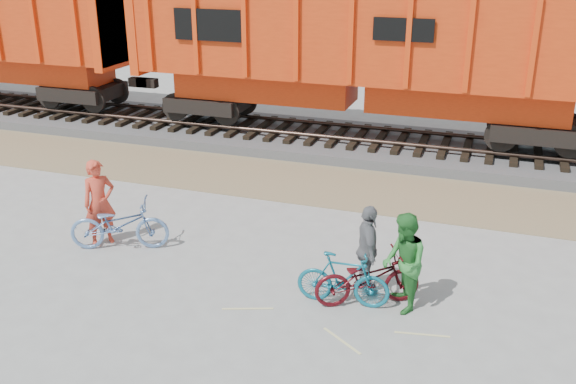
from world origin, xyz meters
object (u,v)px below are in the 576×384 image
at_px(hopper_car_center, 363,50).
at_px(person_solo, 99,203).
at_px(person_man, 404,263).
at_px(bicycle_blue, 119,225).
at_px(bicycle_maroon, 367,279).
at_px(bicycle_teal, 343,279).
at_px(person_woman, 368,250).

height_order(hopper_car_center, person_solo, hopper_car_center).
bearing_deg(hopper_car_center, person_man, -72.37).
distance_m(bicycle_blue, bicycle_maroon, 5.36).
relative_size(bicycle_teal, bicycle_maroon, 0.87).
distance_m(bicycle_blue, person_solo, 0.64).
bearing_deg(hopper_car_center, bicycle_teal, -78.64).
bearing_deg(hopper_car_center, bicycle_maroon, -76.03).
height_order(bicycle_blue, person_man, person_man).
relative_size(bicycle_maroon, person_man, 1.06).
bearing_deg(person_solo, bicycle_teal, -59.42).
xyz_separation_m(bicycle_blue, bicycle_maroon, (5.34, -0.49, -0.04)).
xyz_separation_m(hopper_car_center, bicycle_blue, (-3.11, -8.44, -2.47)).
height_order(bicycle_teal, person_man, person_man).
bearing_deg(bicycle_maroon, person_woman, -13.94).
bearing_deg(bicycle_teal, person_solo, 78.30).
xyz_separation_m(bicycle_maroon, person_solo, (-5.84, 0.59, 0.43)).
bearing_deg(person_woman, hopper_car_center, -8.80).
relative_size(hopper_car_center, bicycle_blue, 6.89).
distance_m(bicycle_maroon, person_solo, 5.88).
xyz_separation_m(person_man, person_woman, (-0.70, 0.36, -0.04)).
xyz_separation_m(hopper_car_center, person_man, (2.83, -8.90, -2.12)).
xyz_separation_m(hopper_car_center, bicycle_teal, (1.83, -9.10, -2.51)).
distance_m(hopper_car_center, person_man, 9.57).
distance_m(bicycle_blue, bicycle_teal, 4.98).
xyz_separation_m(bicycle_teal, person_man, (1.00, 0.20, 0.39)).
xyz_separation_m(bicycle_maroon, person_man, (0.60, 0.04, 0.39)).
relative_size(bicycle_blue, person_solo, 1.10).
distance_m(hopper_car_center, bicycle_teal, 9.61).
bearing_deg(bicycle_maroon, person_solo, 56.21).
distance_m(hopper_car_center, bicycle_maroon, 9.54).
relative_size(bicycle_blue, person_man, 1.15).
relative_size(hopper_car_center, person_woman, 8.28).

